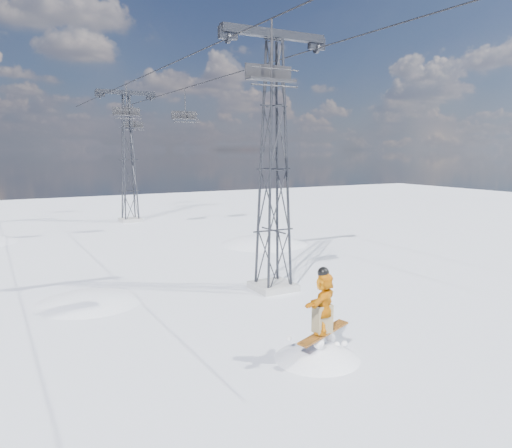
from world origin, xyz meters
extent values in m
plane|color=white|center=(0.00, 0.00, 0.00)|extent=(120.00, 120.00, 0.00)
sphere|color=white|center=(6.00, 18.00, -9.50)|extent=(20.00, 20.00, 20.00)
cube|color=#999999|center=(0.80, 8.00, 0.15)|extent=(1.80, 1.80, 0.30)
cube|color=#2A2C31|center=(0.80, 8.00, 11.25)|extent=(5.00, 0.35, 0.35)
cube|color=#2A2C31|center=(-1.40, 8.00, 11.05)|extent=(0.80, 0.25, 0.50)
cube|color=#2A2C31|center=(3.00, 8.00, 11.05)|extent=(0.80, 0.25, 0.50)
cube|color=#999999|center=(0.80, 33.00, 0.15)|extent=(1.80, 1.80, 0.30)
cube|color=#2A2C31|center=(0.80, 33.00, 11.25)|extent=(5.00, 0.35, 0.35)
cube|color=#2A2C31|center=(-1.40, 33.00, 11.05)|extent=(0.80, 0.25, 0.50)
cube|color=#2A2C31|center=(3.00, 33.00, 11.05)|extent=(0.80, 0.25, 0.50)
cylinder|color=black|center=(-1.40, 19.50, 10.85)|extent=(0.06, 51.00, 0.06)
cylinder|color=black|center=(3.00, 19.50, 10.85)|extent=(0.06, 51.00, 0.06)
sphere|color=white|center=(-1.93, 0.74, -1.75)|extent=(4.40, 4.40, 4.40)
cube|color=#C36C1A|center=(-1.93, 0.44, 0.92)|extent=(1.93, 0.77, 0.35)
imported|color=orange|center=(-1.93, 0.44, 1.87)|extent=(1.75, 1.36, 1.85)
cube|color=#7F704F|center=(-1.93, 0.44, 1.37)|extent=(0.65, 0.61, 0.85)
sphere|color=black|center=(-1.93, 0.44, 2.77)|extent=(0.35, 0.35, 0.35)
cylinder|color=black|center=(-1.40, 4.49, 9.82)|extent=(0.07, 0.07, 2.06)
cube|color=black|center=(-1.40, 4.49, 8.79)|extent=(1.87, 0.42, 0.07)
cube|color=black|center=(-1.40, 4.69, 9.07)|extent=(1.87, 0.06, 0.51)
cylinder|color=black|center=(-1.40, 4.25, 8.56)|extent=(1.87, 0.06, 0.06)
cylinder|color=black|center=(-1.40, 4.21, 9.12)|extent=(1.87, 0.05, 0.05)
cylinder|color=black|center=(3.00, 24.59, 9.74)|extent=(0.08, 0.08, 2.22)
cube|color=black|center=(3.00, 24.59, 8.63)|extent=(2.02, 0.45, 0.08)
cube|color=black|center=(3.00, 24.82, 8.94)|extent=(2.02, 0.06, 0.55)
cylinder|color=black|center=(3.00, 24.34, 8.38)|extent=(2.02, 0.06, 0.06)
cylinder|color=black|center=(3.00, 24.29, 8.99)|extent=(2.02, 0.05, 0.05)
cylinder|color=black|center=(-1.40, 24.32, 9.80)|extent=(0.08, 0.08, 2.11)
cube|color=black|center=(-1.40, 24.32, 8.74)|extent=(1.92, 0.43, 0.08)
cube|color=black|center=(-1.40, 24.53, 9.03)|extent=(1.92, 0.06, 0.53)
cylinder|color=black|center=(-1.40, 24.08, 8.50)|extent=(1.92, 0.06, 0.06)
cylinder|color=black|center=(-1.40, 24.03, 9.08)|extent=(1.92, 0.05, 0.05)
cylinder|color=black|center=(3.00, 39.08, 9.71)|extent=(0.08, 0.08, 2.28)
cube|color=black|center=(3.00, 39.08, 8.57)|extent=(2.08, 0.47, 0.08)
cube|color=black|center=(3.00, 39.31, 8.88)|extent=(2.08, 0.06, 0.57)
cylinder|color=black|center=(3.00, 38.82, 8.31)|extent=(2.08, 0.06, 0.06)
cylinder|color=black|center=(3.00, 38.77, 8.93)|extent=(2.08, 0.05, 0.05)
camera|label=1|loc=(-10.57, -11.11, 6.34)|focal=35.00mm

